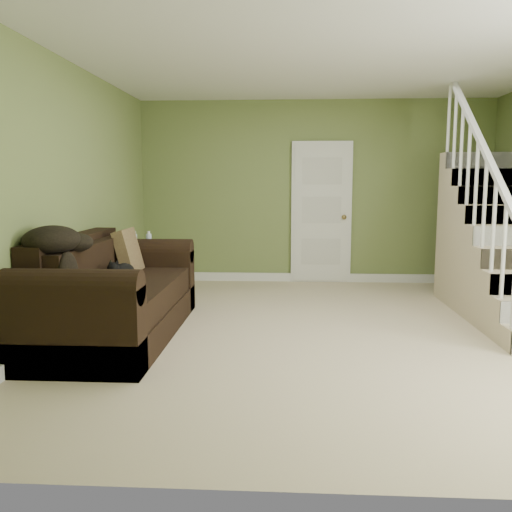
# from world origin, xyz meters

# --- Properties ---
(floor) EXTENTS (5.00, 5.50, 0.01)m
(floor) POSITION_xyz_m (0.00, 0.00, 0.00)
(floor) COLOR #CBB892
(floor) RESTS_ON ground
(ceiling) EXTENTS (5.00, 5.50, 0.01)m
(ceiling) POSITION_xyz_m (0.00, 0.00, 2.60)
(ceiling) COLOR white
(ceiling) RESTS_ON wall_back
(wall_back) EXTENTS (5.00, 0.04, 2.60)m
(wall_back) POSITION_xyz_m (0.00, 2.75, 1.30)
(wall_back) COLOR olive
(wall_back) RESTS_ON floor
(wall_front) EXTENTS (5.00, 0.04, 2.60)m
(wall_front) POSITION_xyz_m (0.00, -2.75, 1.30)
(wall_front) COLOR olive
(wall_front) RESTS_ON floor
(wall_left) EXTENTS (0.04, 5.50, 2.60)m
(wall_left) POSITION_xyz_m (-2.50, 0.00, 1.30)
(wall_left) COLOR olive
(wall_left) RESTS_ON floor
(baseboard_back) EXTENTS (5.00, 0.04, 0.12)m
(baseboard_back) POSITION_xyz_m (0.00, 2.72, 0.06)
(baseboard_back) COLOR white
(baseboard_back) RESTS_ON floor
(baseboard_left) EXTENTS (0.04, 5.50, 0.12)m
(baseboard_left) POSITION_xyz_m (-2.47, 0.00, 0.06)
(baseboard_left) COLOR white
(baseboard_left) RESTS_ON floor
(door) EXTENTS (0.86, 0.12, 2.02)m
(door) POSITION_xyz_m (0.10, 2.71, 1.01)
(door) COLOR white
(door) RESTS_ON floor
(staircase) EXTENTS (1.00, 2.51, 2.82)m
(staircase) POSITION_xyz_m (1.99, 0.97, 0.64)
(staircase) COLOR #CBB892
(staircase) RESTS_ON floor
(sofa) EXTENTS (1.04, 2.40, 0.95)m
(sofa) POSITION_xyz_m (-2.02, -0.22, 0.36)
(sofa) COLOR black
(sofa) RESTS_ON floor
(side_table) EXTENTS (0.54, 0.54, 0.87)m
(side_table) POSITION_xyz_m (-2.10, 1.19, 0.32)
(side_table) COLOR black
(side_table) RESTS_ON floor
(cat) EXTENTS (0.24, 0.48, 0.23)m
(cat) POSITION_xyz_m (-1.94, -0.18, 0.60)
(cat) COLOR black
(cat) RESTS_ON sofa
(banana) EXTENTS (0.07, 0.22, 0.06)m
(banana) POSITION_xyz_m (-1.71, -0.52, 0.54)
(banana) COLOR yellow
(banana) RESTS_ON sofa
(throw_pillow) EXTENTS (0.24, 0.47, 0.48)m
(throw_pillow) POSITION_xyz_m (-2.05, 0.44, 0.72)
(throw_pillow) COLOR #49311D
(throw_pillow) RESTS_ON sofa
(throw_blanket) EXTENTS (0.47, 0.59, 0.23)m
(throw_blanket) POSITION_xyz_m (-2.29, -0.88, 0.98)
(throw_blanket) COLOR black
(throw_blanket) RESTS_ON sofa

